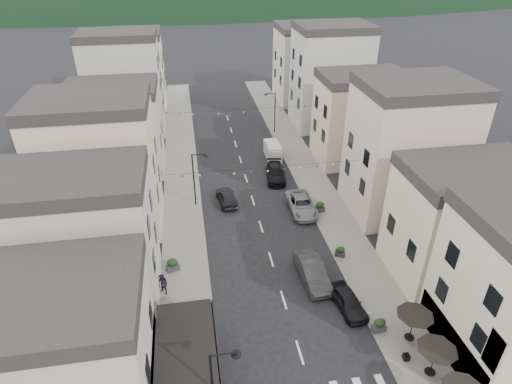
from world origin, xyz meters
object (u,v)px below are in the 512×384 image
(parked_car_a, at_px, (348,301))
(parked_car_c, at_px, (301,205))
(delivery_van, at_px, (273,151))
(pedestrian_a, at_px, (208,321))
(pedestrian_b, at_px, (163,284))
(parked_car_e, at_px, (227,197))
(parked_car_d, at_px, (276,173))
(parked_car_b, at_px, (312,272))

(parked_car_a, bearing_deg, parked_car_c, 82.18)
(delivery_van, bearing_deg, parked_car_c, -87.68)
(pedestrian_a, bearing_deg, parked_car_c, 55.79)
(parked_car_c, distance_m, pedestrian_b, 17.02)
(parked_car_e, bearing_deg, parked_car_d, -151.23)
(parked_car_e, bearing_deg, pedestrian_b, 57.06)
(parked_car_a, height_order, parked_car_c, parked_car_c)
(parked_car_a, relative_size, parked_car_e, 0.96)
(parked_car_d, height_order, parked_car_e, parked_car_d)
(parked_car_e, bearing_deg, parked_car_b, 106.76)
(pedestrian_a, bearing_deg, parked_car_d, 68.82)
(parked_car_c, xyz_separation_m, parked_car_e, (-7.41, 2.85, -0.04))
(pedestrian_a, bearing_deg, parked_car_e, 81.90)
(parked_car_a, height_order, pedestrian_a, pedestrian_a)
(parked_car_e, bearing_deg, delivery_van, -131.59)
(parked_car_b, distance_m, pedestrian_b, 12.00)
(pedestrian_b, bearing_deg, parked_car_a, 23.72)
(parked_car_a, relative_size, parked_car_c, 0.75)
(parked_car_c, bearing_deg, pedestrian_b, -143.95)
(parked_car_b, bearing_deg, parked_car_c, 77.28)
(parked_car_b, distance_m, pedestrian_a, 9.65)
(parked_car_a, height_order, parked_car_d, parked_car_d)
(parked_car_b, relative_size, delivery_van, 1.21)
(parked_car_d, relative_size, pedestrian_a, 2.84)
(parked_car_a, distance_m, parked_car_e, 18.19)
(parked_car_a, relative_size, delivery_van, 0.97)
(parked_car_c, height_order, parked_car_e, parked_car_c)
(parked_car_d, xyz_separation_m, pedestrian_a, (-9.39, -21.45, 0.28))
(parked_car_e, relative_size, pedestrian_a, 2.36)
(parked_car_a, height_order, parked_car_b, parked_car_b)
(parked_car_a, xyz_separation_m, pedestrian_a, (-10.59, -0.46, 0.32))
(parked_car_e, relative_size, pedestrian_b, 2.28)
(parked_car_e, xyz_separation_m, pedestrian_b, (-6.39, -12.81, 0.33))
(parked_car_b, relative_size, pedestrian_a, 2.84)
(parked_car_d, bearing_deg, delivery_van, 89.25)
(parked_car_d, relative_size, delivery_van, 1.21)
(parked_car_b, height_order, delivery_van, delivery_van)
(parked_car_a, distance_m, parked_car_d, 21.03)
(parked_car_b, bearing_deg, pedestrian_a, -158.35)
(parked_car_c, xyz_separation_m, pedestrian_a, (-10.59, -14.22, 0.26))
(parked_car_b, relative_size, parked_car_e, 1.20)
(parked_car_b, xyz_separation_m, pedestrian_a, (-8.79, -3.99, 0.18))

